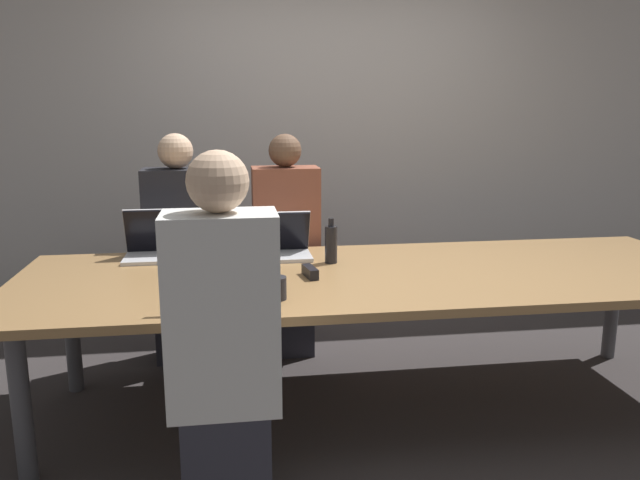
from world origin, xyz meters
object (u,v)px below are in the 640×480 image
object	(u,v)px
person_far_midleft	(286,250)
laptop_near_left	(217,292)
person_near_left	(223,349)
cup_near_left	(276,288)
laptop_far_left	(158,244)
bottle_far_midleft	(331,244)
stapler	(310,272)
person_far_left	(180,253)
laptop_far_midleft	(281,244)

from	to	relation	value
person_far_midleft	laptop_near_left	bearing A→B (deg)	-107.43
person_near_left	cup_near_left	bearing A→B (deg)	-118.23
laptop_near_left	laptop_far_left	size ratio (longest dim) A/B	0.86
bottle_far_midleft	stapler	xyz separation A→B (m)	(-0.15, -0.26, -0.08)
stapler	person_far_midleft	bearing A→B (deg)	83.33
cup_near_left	laptop_far_left	bearing A→B (deg)	124.27
person_far_left	stapler	distance (m)	1.08
laptop_far_midleft	cup_near_left	bearing A→B (deg)	-96.78
laptop_near_left	bottle_far_midleft	bearing A→B (deg)	-130.41
person_far_left	person_far_midleft	distance (m)	0.64
laptop_far_midleft	laptop_far_left	bearing A→B (deg)	173.79
cup_near_left	laptop_far_midleft	distance (m)	0.77
cup_near_left	laptop_far_left	distance (m)	1.02
person_near_left	laptop_far_left	world-z (taller)	person_near_left
laptop_far_midleft	person_near_left	bearing A→B (deg)	-104.86
laptop_far_left	person_far_midleft	xyz separation A→B (m)	(0.73, 0.33, -0.14)
person_near_left	stapler	size ratio (longest dim) A/B	8.96
cup_near_left	person_near_left	bearing A→B (deg)	-118.23
laptop_far_left	laptop_near_left	bearing A→B (deg)	-70.59
person_far_left	bottle_far_midleft	xyz separation A→B (m)	(0.82, -0.58, 0.16)
laptop_near_left	cup_near_left	world-z (taller)	laptop_near_left
bottle_far_midleft	person_far_midleft	bearing A→B (deg)	107.35
person_near_left	person_far_midleft	distance (m)	1.63
bottle_far_midleft	stapler	distance (m)	0.31
person_far_left	laptop_near_left	bearing A→B (deg)	-79.22
laptop_near_left	bottle_far_midleft	xyz separation A→B (m)	(0.58, 0.68, 0.03)
cup_near_left	stapler	xyz separation A→B (m)	(0.19, 0.33, -0.02)
laptop_near_left	bottle_far_midleft	world-z (taller)	laptop_near_left
person_near_left	bottle_far_midleft	bearing A→B (deg)	-119.10
person_far_left	person_far_midleft	size ratio (longest dim) A/B	1.01
cup_near_left	person_far_left	xyz separation A→B (m)	(-0.48, 1.17, -0.11)
person_near_left	laptop_far_left	bearing A→B (deg)	-74.41
laptop_far_left	stapler	bearing A→B (deg)	-33.71
person_near_left	person_far_midleft	bearing A→B (deg)	-103.32
laptop_far_left	person_far_left	world-z (taller)	person_far_left
person_far_left	laptop_far_midleft	distance (m)	0.72
person_far_midleft	stapler	distance (m)	0.85
person_near_left	person_far_midleft	xyz separation A→B (m)	(0.38, 1.59, -0.01)
laptop_near_left	stapler	distance (m)	0.61
person_near_left	laptop_far_left	distance (m)	1.31
person_near_left	laptop_far_left	size ratio (longest dim) A/B	3.85
laptop_far_left	person_far_midleft	world-z (taller)	person_far_midleft
person_far_left	stapler	size ratio (longest dim) A/B	8.89
laptop_far_left	stapler	size ratio (longest dim) A/B	2.32
person_near_left	laptop_far_midleft	size ratio (longest dim) A/B	4.38
laptop_near_left	laptop_far_left	bearing A→B (deg)	-70.59
laptop_near_left	stapler	xyz separation A→B (m)	(0.43, 0.42, -0.05)
person_near_left	person_far_left	world-z (taller)	person_near_left
person_near_left	person_far_left	xyz separation A→B (m)	(-0.26, 1.59, -0.01)
person_near_left	bottle_far_midleft	distance (m)	1.16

